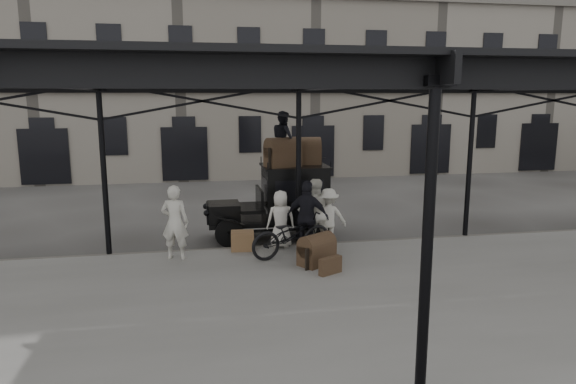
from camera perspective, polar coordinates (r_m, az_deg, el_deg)
The scene contains 18 objects.
ground at distance 12.44m, azimuth 3.00°, elevation -9.02°, with size 120.00×120.00×0.00m, color #383533.
platform at distance 10.61m, azimuth 5.56°, elevation -12.19°, with size 28.00×8.00×0.15m, color slate.
canopy at distance 10.05m, azimuth 5.59°, elevation 12.96°, with size 22.50×9.00×4.74m.
building_frontage at distance 29.65m, azimuth -5.25°, elevation 16.07°, with size 64.00×8.00×14.00m, color slate.
taxi at distance 15.15m, azimuth -0.44°, elevation -0.69°, with size 3.65×1.55×2.18m.
porter_left at distance 13.07m, azimuth -12.46°, elevation -3.30°, with size 0.68×0.45×1.88m, color beige.
porter_midleft at distance 13.91m, azimuth 2.92°, elevation -2.28°, with size 0.90×0.70×1.85m, color silver.
porter_centre at distance 13.76m, azimuth -0.81°, elevation -3.03°, with size 0.76×0.49×1.56m, color silver.
porter_official at distance 13.27m, azimuth 2.19°, elevation -2.80°, with size 1.11×0.46×1.89m, color black.
porter_right at distance 14.01m, azimuth 4.49°, elevation -2.79°, with size 1.02×0.58×1.57m, color beige.
bicycle at distance 13.02m, azimuth 0.41°, elevation -4.73°, with size 0.77×2.21×1.16m, color black.
porter_roof at distance 14.80m, azimuth -0.50°, elevation 5.96°, with size 0.77×0.60×1.58m, color black.
steamer_trunk_roof_near at distance 14.69m, azimuth -0.59°, elevation 4.19°, with size 0.96×0.58×0.70m, color #4E3524, non-canonical shape.
steamer_trunk_roof_far at distance 15.27m, azimuth 1.90°, elevation 4.37°, with size 0.91×0.56×0.67m, color #4E3524, non-canonical shape.
steamer_trunk_platform at distance 12.52m, azimuth 3.21°, elevation -6.63°, with size 0.87×0.53×0.64m, color #4E3524, non-canonical shape.
wicker_hamper at distance 13.71m, azimuth -5.08°, elevation -5.41°, with size 0.60×0.45×0.50m, color brown.
suitcase_upright at distance 13.75m, azimuth 3.95°, elevation -5.46°, with size 0.15×0.60×0.45m, color #4E3524.
suitcase_flat at distance 11.92m, azimuth 4.73°, elevation -8.15°, with size 0.60×0.15×0.40m, color #4E3524.
Camera 1 is at (-2.74, -11.39, 4.18)m, focal length 32.00 mm.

